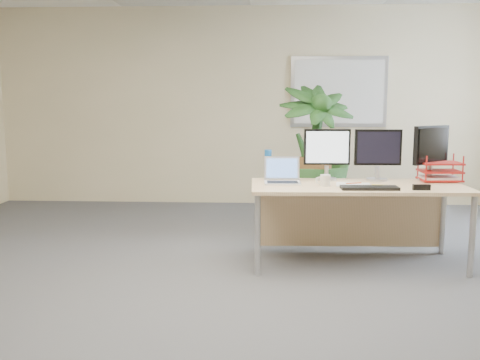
# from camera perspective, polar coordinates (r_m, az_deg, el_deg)

# --- Properties ---
(floor) EXTENTS (8.00, 8.00, 0.00)m
(floor) POSITION_cam_1_polar(r_m,az_deg,el_deg) (3.72, -1.02, -14.24)
(floor) COLOR #48494D
(floor) RESTS_ON ground
(back_wall) EXTENTS (7.00, 0.04, 2.70)m
(back_wall) POSITION_cam_1_polar(r_m,az_deg,el_deg) (7.43, 1.11, 7.83)
(back_wall) COLOR beige
(back_wall) RESTS_ON floor
(whiteboard) EXTENTS (1.30, 0.04, 0.95)m
(whiteboard) POSITION_cam_1_polar(r_m,az_deg,el_deg) (7.45, 10.49, 9.23)
(whiteboard) COLOR #B4B3B8
(whiteboard) RESTS_ON back_wall
(desk) EXTENTS (1.87, 0.83, 0.71)m
(desk) POSITION_cam_1_polar(r_m,az_deg,el_deg) (4.88, 12.18, -2.04)
(desk) COLOR #D9B680
(desk) RESTS_ON floor
(floor_plant) EXTENTS (1.07, 1.07, 1.50)m
(floor_plant) POSITION_cam_1_polar(r_m,az_deg,el_deg) (5.85, 7.80, 1.67)
(floor_plant) COLOR #193B15
(floor_plant) RESTS_ON floor
(monitor_left) EXTENTS (0.42, 0.19, 0.47)m
(monitor_left) POSITION_cam_1_polar(r_m,az_deg,el_deg) (4.95, 9.25, 3.07)
(monitor_left) COLOR #B7B6BB
(monitor_left) RESTS_ON desk
(monitor_right) EXTENTS (0.42, 0.19, 0.47)m
(monitor_right) POSITION_cam_1_polar(r_m,az_deg,el_deg) (5.01, 14.50, 2.97)
(monitor_right) COLOR #B7B6BB
(monitor_right) RESTS_ON desk
(monitor_dark) EXTENTS (0.38, 0.30, 0.50)m
(monitor_dark) POSITION_cam_1_polar(r_m,az_deg,el_deg) (5.16, 19.71, 3.10)
(monitor_dark) COLOR #B7B6BB
(monitor_dark) RESTS_ON desk
(laptop) EXTENTS (0.32, 0.29, 0.23)m
(laptop) POSITION_cam_1_polar(r_m,az_deg,el_deg) (4.76, 4.52, 0.39)
(laptop) COLOR silver
(laptop) RESTS_ON desk
(keyboard) EXTENTS (0.47, 0.17, 0.03)m
(keyboard) POSITION_cam_1_polar(r_m,az_deg,el_deg) (4.54, 13.64, -0.81)
(keyboard) COLOR black
(keyboard) RESTS_ON desk
(coffee_mug) EXTENTS (0.13, 0.09, 0.10)m
(coffee_mug) POSITION_cam_1_polar(r_m,az_deg,el_deg) (4.63, 9.04, -0.05)
(coffee_mug) COLOR silver
(coffee_mug) RESTS_ON desk
(spiral_notebook) EXTENTS (0.31, 0.25, 0.01)m
(spiral_notebook) POSITION_cam_1_polar(r_m,az_deg,el_deg) (4.71, 11.98, -0.50)
(spiral_notebook) COLOR white
(spiral_notebook) RESTS_ON desk
(orange_pen) EXTENTS (0.14, 0.05, 0.01)m
(orange_pen) POSITION_cam_1_polar(r_m,az_deg,el_deg) (4.73, 12.04, -0.33)
(orange_pen) COLOR #D24917
(orange_pen) RESTS_ON spiral_notebook
(yellow_highlighter) EXTENTS (0.12, 0.04, 0.02)m
(yellow_highlighter) POSITION_cam_1_polar(r_m,az_deg,el_deg) (4.72, 14.62, -0.56)
(yellow_highlighter) COLOR yellow
(yellow_highlighter) RESTS_ON desk
(water_bottle) EXTENTS (0.07, 0.07, 0.28)m
(water_bottle) POSITION_cam_1_polar(r_m,az_deg,el_deg) (4.93, 3.01, 1.55)
(water_bottle) COLOR silver
(water_bottle) RESTS_ON desk
(letter_tray) EXTENTS (0.36, 0.28, 0.17)m
(letter_tray) POSITION_cam_1_polar(r_m,az_deg,el_deg) (5.18, 20.52, 0.72)
(letter_tray) COLOR red
(letter_tray) RESTS_ON desk
(stapler) EXTENTS (0.14, 0.04, 0.05)m
(stapler) POSITION_cam_1_polar(r_m,az_deg,el_deg) (4.62, 18.79, -0.74)
(stapler) COLOR black
(stapler) RESTS_ON desk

